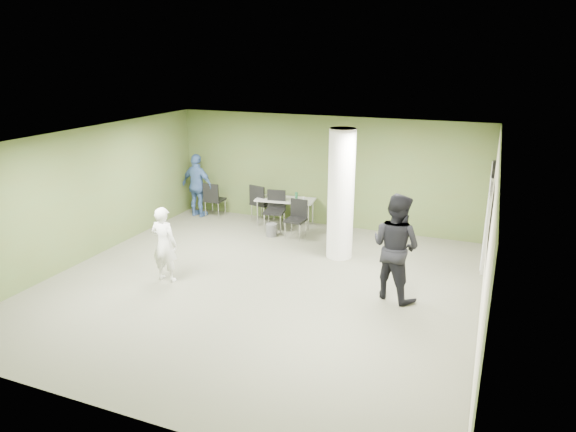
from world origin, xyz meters
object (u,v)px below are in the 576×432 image
at_px(man_blue, 198,186).
at_px(folding_table, 286,201).
at_px(woman_white, 164,244).
at_px(chair_back_left, 213,197).
at_px(man_black, 396,247).

bearing_deg(man_blue, folding_table, -168.43).
relative_size(folding_table, woman_white, 1.04).
bearing_deg(man_blue, chair_back_left, -165.66).
distance_m(woman_white, man_black, 4.36).
bearing_deg(man_blue, man_black, 161.78).
bearing_deg(man_black, woman_white, 36.33).
bearing_deg(folding_table, man_black, -49.03).
bearing_deg(folding_table, chair_back_left, 176.11).
xyz_separation_m(chair_back_left, man_black, (5.43, -2.98, 0.41)).
distance_m(man_black, man_blue, 6.56).
bearing_deg(folding_table, woman_white, -109.13).
xyz_separation_m(folding_table, chair_back_left, (-2.07, -0.09, -0.09)).
bearing_deg(man_black, folding_table, -18.50).
relative_size(woman_white, man_blue, 0.87).
bearing_deg(folding_table, man_blue, 176.70).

